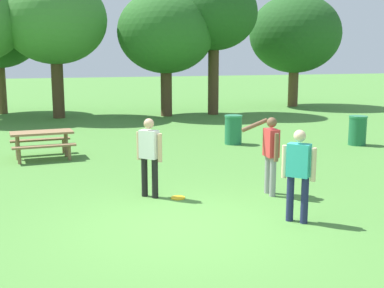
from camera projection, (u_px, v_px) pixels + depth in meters
ground_plane at (183, 226)px, 8.45m from camera, size 120.00×120.00×0.00m
person_thrower at (298, 170)px, 8.50m from camera, size 0.43×0.48×1.64m
person_catcher at (149, 152)px, 10.03m from camera, size 0.43×0.48×1.64m
person_bystander at (270, 150)px, 10.20m from camera, size 0.67×0.65×1.64m
frisbee at (178, 198)px, 10.09m from camera, size 0.29×0.29×0.03m
picnic_table_near at (42, 139)px, 13.96m from camera, size 1.78×1.51×0.77m
trash_can_beside_table at (358, 130)px, 16.05m from camera, size 0.59×0.59×0.96m
trash_can_further_along at (233, 130)px, 16.22m from camera, size 0.59×0.59×0.96m
tree_far_right at (55, 20)px, 22.39m from camera, size 4.75×4.75×6.53m
tree_slender_mid at (166, 32)px, 23.25m from camera, size 4.58×4.58×5.94m
tree_back_left at (214, 14)px, 23.73m from camera, size 4.22×4.22×6.72m
tree_back_right at (295, 34)px, 27.78m from camera, size 5.15×5.15×6.30m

